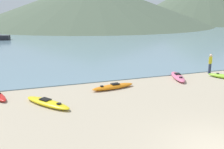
{
  "coord_description": "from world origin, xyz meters",
  "views": [
    {
      "loc": [
        -6.85,
        -7.04,
        5.21
      ],
      "look_at": [
        -0.57,
        10.65,
        0.5
      ],
      "focal_mm": 42.0,
      "sensor_mm": 36.0,
      "label": 1
    }
  ],
  "objects_px": {
    "kayak_on_sand_0": "(47,103)",
    "person_near_waterline": "(210,62)",
    "kayak_on_sand_1": "(113,87)",
    "kayak_on_sand_2": "(178,77)"
  },
  "relations": [
    {
      "from": "kayak_on_sand_2",
      "to": "person_near_waterline",
      "type": "relative_size",
      "value": 1.91
    },
    {
      "from": "kayak_on_sand_0",
      "to": "person_near_waterline",
      "type": "bearing_deg",
      "value": 12.88
    },
    {
      "from": "kayak_on_sand_1",
      "to": "kayak_on_sand_2",
      "type": "height_order",
      "value": "kayak_on_sand_2"
    },
    {
      "from": "kayak_on_sand_1",
      "to": "person_near_waterline",
      "type": "relative_size",
      "value": 1.92
    },
    {
      "from": "kayak_on_sand_1",
      "to": "kayak_on_sand_2",
      "type": "relative_size",
      "value": 1.0
    },
    {
      "from": "kayak_on_sand_2",
      "to": "kayak_on_sand_0",
      "type": "bearing_deg",
      "value": -166.24
    },
    {
      "from": "kayak_on_sand_2",
      "to": "person_near_waterline",
      "type": "distance_m",
      "value": 3.61
    },
    {
      "from": "kayak_on_sand_1",
      "to": "kayak_on_sand_2",
      "type": "distance_m",
      "value": 5.61
    },
    {
      "from": "kayak_on_sand_0",
      "to": "kayak_on_sand_1",
      "type": "xyz_separation_m",
      "value": [
        4.49,
        1.68,
        0.01
      ]
    },
    {
      "from": "person_near_waterline",
      "to": "kayak_on_sand_2",
      "type": "bearing_deg",
      "value": -169.68
    }
  ]
}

